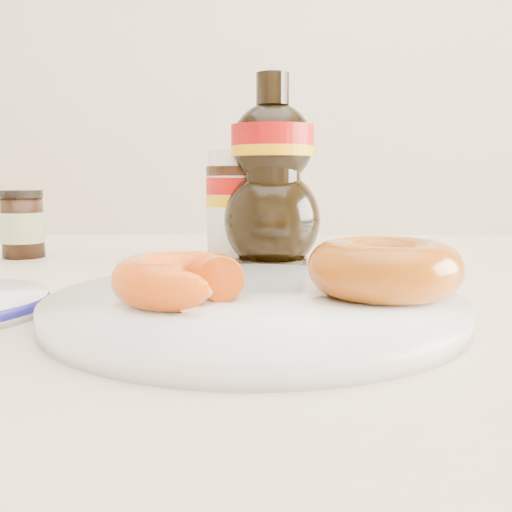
{
  "coord_description": "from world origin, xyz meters",
  "views": [
    {
      "loc": [
        0.07,
        -0.39,
        0.85
      ],
      "look_at": [
        0.06,
        0.05,
        0.79
      ],
      "focal_mm": 40.0,
      "sensor_mm": 36.0,
      "label": 1
    }
  ],
  "objects_px": {
    "donut_whole": "(384,268)",
    "nutella_jar": "(245,201)",
    "donut_bitten": "(179,279)",
    "syrup_bottle": "(272,171)",
    "dark_jar": "(22,225)",
    "dining_table": "(192,378)",
    "plate": "(255,305)"
  },
  "relations": [
    {
      "from": "donut_whole",
      "to": "nutella_jar",
      "type": "xyz_separation_m",
      "value": [
        -0.11,
        0.26,
        0.03
      ]
    },
    {
      "from": "donut_bitten",
      "to": "syrup_bottle",
      "type": "xyz_separation_m",
      "value": [
        0.06,
        0.25,
        0.07
      ]
    },
    {
      "from": "dark_jar",
      "to": "dining_table",
      "type": "bearing_deg",
      "value": -38.91
    },
    {
      "from": "dark_jar",
      "to": "plate",
      "type": "bearing_deg",
      "value": -44.94
    },
    {
      "from": "donut_bitten",
      "to": "nutella_jar",
      "type": "relative_size",
      "value": 0.69
    },
    {
      "from": "donut_whole",
      "to": "dark_jar",
      "type": "relative_size",
      "value": 1.33
    },
    {
      "from": "nutella_jar",
      "to": "plate",
      "type": "bearing_deg",
      "value": -86.3
    },
    {
      "from": "nutella_jar",
      "to": "dining_table",
      "type": "bearing_deg",
      "value": -103.77
    },
    {
      "from": "dining_table",
      "to": "donut_bitten",
      "type": "bearing_deg",
      "value": -85.56
    },
    {
      "from": "dining_table",
      "to": "syrup_bottle",
      "type": "height_order",
      "value": "syrup_bottle"
    },
    {
      "from": "dining_table",
      "to": "nutella_jar",
      "type": "height_order",
      "value": "nutella_jar"
    },
    {
      "from": "plate",
      "to": "syrup_bottle",
      "type": "height_order",
      "value": "syrup_bottle"
    },
    {
      "from": "dining_table",
      "to": "donut_bitten",
      "type": "xyz_separation_m",
      "value": [
        0.01,
        -0.12,
        0.11
      ]
    },
    {
      "from": "donut_bitten",
      "to": "syrup_bottle",
      "type": "height_order",
      "value": "syrup_bottle"
    },
    {
      "from": "donut_bitten",
      "to": "nutella_jar",
      "type": "bearing_deg",
      "value": 81.94
    },
    {
      "from": "dining_table",
      "to": "donut_whole",
      "type": "height_order",
      "value": "donut_whole"
    },
    {
      "from": "donut_whole",
      "to": "dining_table",
      "type": "bearing_deg",
      "value": 147.39
    },
    {
      "from": "plate",
      "to": "nutella_jar",
      "type": "height_order",
      "value": "nutella_jar"
    },
    {
      "from": "donut_whole",
      "to": "syrup_bottle",
      "type": "distance_m",
      "value": 0.24
    },
    {
      "from": "nutella_jar",
      "to": "dark_jar",
      "type": "distance_m",
      "value": 0.27
    },
    {
      "from": "donut_bitten",
      "to": "plate",
      "type": "bearing_deg",
      "value": 20.81
    },
    {
      "from": "nutella_jar",
      "to": "syrup_bottle",
      "type": "bearing_deg",
      "value": -54.02
    },
    {
      "from": "dining_table",
      "to": "donut_whole",
      "type": "xyz_separation_m",
      "value": [
        0.15,
        -0.1,
        0.12
      ]
    },
    {
      "from": "plate",
      "to": "donut_bitten",
      "type": "bearing_deg",
      "value": -157.38
    },
    {
      "from": "plate",
      "to": "dining_table",
      "type": "bearing_deg",
      "value": 120.09
    },
    {
      "from": "dining_table",
      "to": "donut_whole",
      "type": "distance_m",
      "value": 0.21
    },
    {
      "from": "dining_table",
      "to": "dark_jar",
      "type": "height_order",
      "value": "dark_jar"
    },
    {
      "from": "donut_bitten",
      "to": "syrup_bottle",
      "type": "bearing_deg",
      "value": 73.9
    },
    {
      "from": "dining_table",
      "to": "dark_jar",
      "type": "bearing_deg",
      "value": 141.09
    },
    {
      "from": "syrup_bottle",
      "to": "dining_table",
      "type": "bearing_deg",
      "value": -120.01
    },
    {
      "from": "donut_bitten",
      "to": "donut_whole",
      "type": "height_order",
      "value": "donut_whole"
    },
    {
      "from": "donut_bitten",
      "to": "dark_jar",
      "type": "xyz_separation_m",
      "value": [
        -0.23,
        0.3,
        0.01
      ]
    }
  ]
}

